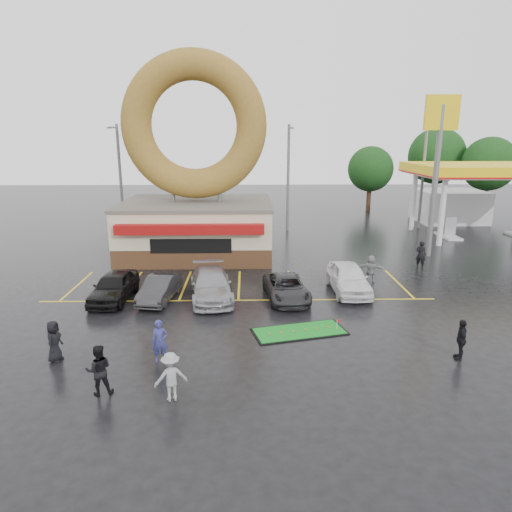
{
  "coord_description": "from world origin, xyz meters",
  "views": [
    {
      "loc": [
        0.46,
        -18.33,
        8.05
      ],
      "look_at": [
        0.9,
        3.84,
        2.2
      ],
      "focal_mm": 32.0,
      "sensor_mm": 36.0,
      "label": 1
    }
  ],
  "objects_px": {
    "donut_shop": "(196,190)",
    "shell_sign": "(439,147)",
    "car_black": "(114,286)",
    "car_grey": "(286,288)",
    "car_white": "(348,278)",
    "person_blue": "(160,341)",
    "putting_green": "(299,331)",
    "car_silver": "(211,285)",
    "person_cameraman": "(461,339)",
    "streetlight_right": "(423,174)",
    "dumpster": "(130,248)",
    "car_dgrey": "(160,289)",
    "streetlight_mid": "(288,176)",
    "streetlight_left": "(120,177)",
    "gas_station": "(472,188)"
  },
  "relations": [
    {
      "from": "donut_shop",
      "to": "shell_sign",
      "type": "xyz_separation_m",
      "value": [
        16.0,
        -0.97,
        2.91
      ]
    },
    {
      "from": "car_black",
      "to": "car_grey",
      "type": "xyz_separation_m",
      "value": [
        8.69,
        -0.02,
        -0.13
      ]
    },
    {
      "from": "car_grey",
      "to": "car_white",
      "type": "relative_size",
      "value": 0.94
    },
    {
      "from": "donut_shop",
      "to": "person_blue",
      "type": "bearing_deg",
      "value": -89.09
    },
    {
      "from": "car_grey",
      "to": "putting_green",
      "type": "height_order",
      "value": "car_grey"
    },
    {
      "from": "car_silver",
      "to": "car_white",
      "type": "xyz_separation_m",
      "value": [
        7.21,
        0.84,
        0.05
      ]
    },
    {
      "from": "car_silver",
      "to": "person_cameraman",
      "type": "xyz_separation_m",
      "value": [
        9.74,
        -6.75,
        0.06
      ]
    },
    {
      "from": "streetlight_right",
      "to": "dumpster",
      "type": "xyz_separation_m",
      "value": [
        -23.5,
        -9.94,
        -4.13
      ]
    },
    {
      "from": "car_grey",
      "to": "car_white",
      "type": "bearing_deg",
      "value": 11.4
    },
    {
      "from": "car_grey",
      "to": "person_blue",
      "type": "relative_size",
      "value": 2.65
    },
    {
      "from": "car_grey",
      "to": "car_dgrey",
      "type": "bearing_deg",
      "value": 174.86
    },
    {
      "from": "streetlight_right",
      "to": "car_black",
      "type": "height_order",
      "value": "streetlight_right"
    },
    {
      "from": "car_white",
      "to": "person_blue",
      "type": "distance_m",
      "value": 11.44
    },
    {
      "from": "person_blue",
      "to": "dumpster",
      "type": "height_order",
      "value": "person_blue"
    },
    {
      "from": "car_white",
      "to": "person_blue",
      "type": "bearing_deg",
      "value": -139.27
    },
    {
      "from": "car_silver",
      "to": "person_cameraman",
      "type": "bearing_deg",
      "value": -42.52
    },
    {
      "from": "streetlight_mid",
      "to": "car_grey",
      "type": "distance_m",
      "value": 17.92
    },
    {
      "from": "person_blue",
      "to": "putting_green",
      "type": "xyz_separation_m",
      "value": [
        5.4,
        2.47,
        -0.77
      ]
    },
    {
      "from": "streetlight_left",
      "to": "streetlight_mid",
      "type": "height_order",
      "value": "same"
    },
    {
      "from": "person_cameraman",
      "to": "putting_green",
      "type": "distance_m",
      "value": 6.26
    },
    {
      "from": "streetlight_left",
      "to": "car_grey",
      "type": "height_order",
      "value": "streetlight_left"
    },
    {
      "from": "donut_shop",
      "to": "car_dgrey",
      "type": "distance_m",
      "value": 10.27
    },
    {
      "from": "car_dgrey",
      "to": "putting_green",
      "type": "relative_size",
      "value": 0.89
    },
    {
      "from": "gas_station",
      "to": "streetlight_right",
      "type": "xyz_separation_m",
      "value": [
        -4.0,
        0.98,
        1.08
      ]
    },
    {
      "from": "shell_sign",
      "to": "car_silver",
      "type": "relative_size",
      "value": 2.15
    },
    {
      "from": "streetlight_left",
      "to": "person_blue",
      "type": "relative_size",
      "value": 5.59
    },
    {
      "from": "shell_sign",
      "to": "dumpster",
      "type": "relative_size",
      "value": 5.89
    },
    {
      "from": "car_dgrey",
      "to": "putting_green",
      "type": "xyz_separation_m",
      "value": [
        6.61,
        -4.01,
        -0.58
      ]
    },
    {
      "from": "streetlight_mid",
      "to": "putting_green",
      "type": "xyz_separation_m",
      "value": [
        -1.35,
        -21.43,
        -4.75
      ]
    },
    {
      "from": "streetlight_right",
      "to": "person_blue",
      "type": "distance_m",
      "value": 31.42
    },
    {
      "from": "person_blue",
      "to": "streetlight_right",
      "type": "bearing_deg",
      "value": 44.74
    },
    {
      "from": "gas_station",
      "to": "car_white",
      "type": "relative_size",
      "value": 3.02
    },
    {
      "from": "car_dgrey",
      "to": "car_silver",
      "type": "relative_size",
      "value": 0.76
    },
    {
      "from": "car_dgrey",
      "to": "person_cameraman",
      "type": "height_order",
      "value": "person_cameraman"
    },
    {
      "from": "streetlight_mid",
      "to": "car_black",
      "type": "height_order",
      "value": "streetlight_mid"
    },
    {
      "from": "car_grey",
      "to": "dumpster",
      "type": "xyz_separation_m",
      "value": [
        -9.94,
        8.42,
        0.06
      ]
    },
    {
      "from": "streetlight_right",
      "to": "putting_green",
      "type": "relative_size",
      "value": 2.14
    },
    {
      "from": "gas_station",
      "to": "car_grey",
      "type": "distance_m",
      "value": 24.9
    },
    {
      "from": "car_dgrey",
      "to": "person_blue",
      "type": "bearing_deg",
      "value": -71.44
    },
    {
      "from": "donut_shop",
      "to": "putting_green",
      "type": "distance_m",
      "value": 15.28
    },
    {
      "from": "streetlight_right",
      "to": "car_grey",
      "type": "xyz_separation_m",
      "value": [
        -13.56,
        -18.36,
        -4.19
      ]
    },
    {
      "from": "putting_green",
      "to": "gas_station",
      "type": "bearing_deg",
      "value": 51.04
    },
    {
      "from": "car_silver",
      "to": "car_grey",
      "type": "xyz_separation_m",
      "value": [
        3.82,
        -0.2,
        -0.12
      ]
    },
    {
      "from": "shell_sign",
      "to": "streetlight_left",
      "type": "height_order",
      "value": "shell_sign"
    },
    {
      "from": "putting_green",
      "to": "car_silver",
      "type": "bearing_deg",
      "value": 133.38
    },
    {
      "from": "shell_sign",
      "to": "car_black",
      "type": "bearing_deg",
      "value": -156.38
    },
    {
      "from": "streetlight_right",
      "to": "person_cameraman",
      "type": "relative_size",
      "value": 5.8
    },
    {
      "from": "gas_station",
      "to": "streetlight_right",
      "type": "height_order",
      "value": "streetlight_right"
    },
    {
      "from": "shell_sign",
      "to": "streetlight_right",
      "type": "height_order",
      "value": "shell_sign"
    },
    {
      "from": "streetlight_left",
      "to": "car_black",
      "type": "height_order",
      "value": "streetlight_left"
    }
  ]
}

